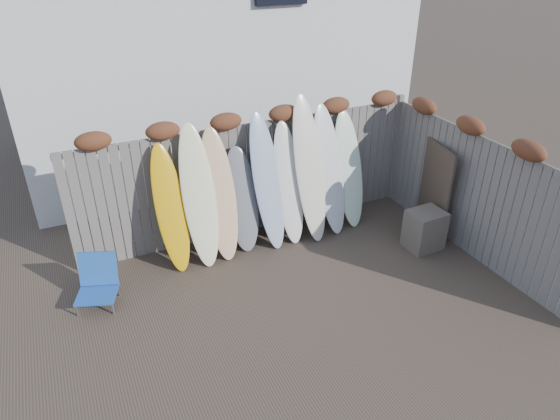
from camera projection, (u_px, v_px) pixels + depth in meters
name	position (u px, v px, depth m)	size (l,w,h in m)	color
ground	(315.00, 308.00, 7.13)	(80.00, 80.00, 0.00)	#493A2D
back_fence	(254.00, 169.00, 8.47)	(6.05, 0.28, 2.24)	slate
right_fence	(477.00, 190.00, 7.88)	(0.28, 4.40, 2.24)	slate
house	(199.00, 10.00, 10.90)	(8.50, 5.50, 6.33)	silver
beach_chair	(97.00, 282.00, 7.13)	(0.70, 0.72, 0.72)	#2257AE
wooden_crate	(425.00, 230.00, 8.36)	(0.58, 0.48, 0.67)	#433D32
lattice_panel	(433.00, 188.00, 8.68)	(0.04, 1.07, 1.61)	brown
surfboard_0	(171.00, 209.00, 7.65)	(0.47, 0.07, 2.05)	#E6A409
surfboard_1	(199.00, 197.00, 7.75)	(0.53, 0.07, 2.30)	#F7F2BE
surfboard_2	(220.00, 195.00, 7.92)	(0.52, 0.07, 2.18)	#D9B179
surfboard_3	(242.00, 200.00, 8.19)	(0.54, 0.07, 1.78)	slate
surfboard_4	(267.00, 182.00, 8.18)	(0.49, 0.07, 2.32)	#98A9C6
surfboard_5	(289.00, 184.00, 8.37)	(0.47, 0.07, 2.10)	silver
surfboard_6	(310.00, 170.00, 8.37)	(0.52, 0.07, 2.53)	silver
surfboard_7	(330.00, 170.00, 8.60)	(0.53, 0.07, 2.30)	silver
surfboard_8	(349.00, 170.00, 8.85)	(0.53, 0.07, 2.12)	silver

